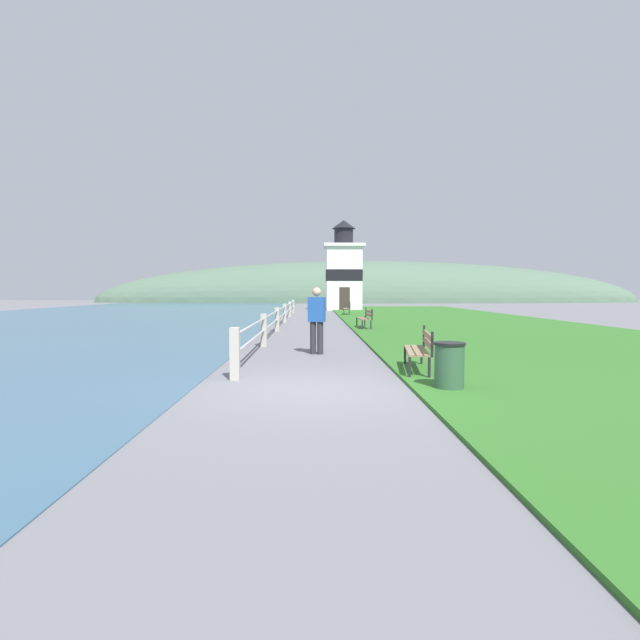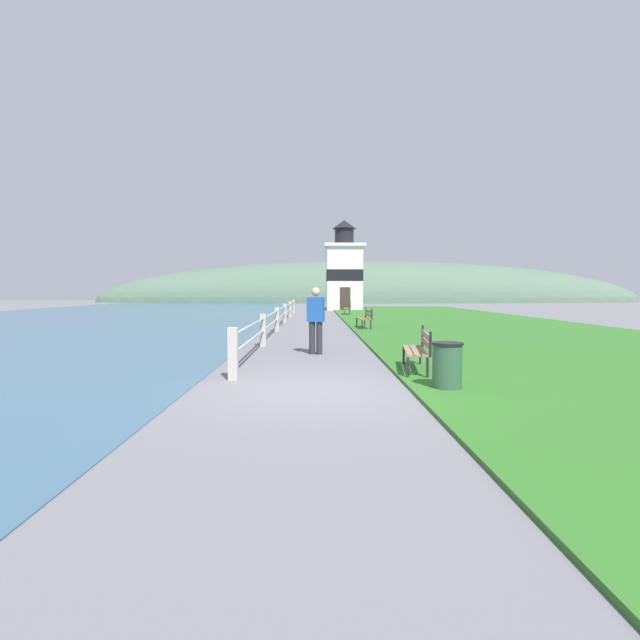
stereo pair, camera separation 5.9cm
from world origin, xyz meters
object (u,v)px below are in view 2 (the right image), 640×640
at_px(person_strolling, 316,318).
at_px(park_bench_near, 419,347).
at_px(park_bench_far, 348,307).
at_px(trash_bin, 447,367).
at_px(lighthouse, 344,272).
at_px(park_bench_midway, 366,317).

bearing_deg(person_strolling, park_bench_near, -130.70).
bearing_deg(person_strolling, park_bench_far, 8.22).
xyz_separation_m(park_bench_near, trash_bin, (0.08, -1.90, -0.12)).
distance_m(person_strolling, trash_bin, 5.49).
bearing_deg(park_bench_near, park_bench_far, -82.80).
xyz_separation_m(person_strolling, trash_bin, (2.23, -4.99, -0.56)).
height_order(park_bench_far, person_strolling, person_strolling).
bearing_deg(lighthouse, park_bench_far, -91.73).
distance_m(park_bench_near, trash_bin, 1.90).
relative_size(park_bench_near, park_bench_midway, 1.03).
bearing_deg(lighthouse, trash_bin, -90.62).
relative_size(park_bench_midway, trash_bin, 2.15).
xyz_separation_m(park_bench_near, lighthouse, (0.47, 33.88, 2.80)).
distance_m(park_bench_far, person_strolling, 21.35).
relative_size(lighthouse, trash_bin, 9.40).
xyz_separation_m(park_bench_far, lighthouse, (0.29, 9.57, 2.80)).
distance_m(park_bench_near, park_bench_midway, 11.81).
bearing_deg(park_bench_near, lighthouse, -83.17).
xyz_separation_m(park_bench_midway, trash_bin, (-0.02, -13.71, -0.11)).
bearing_deg(park_bench_midway, trash_bin, 87.19).
height_order(park_bench_midway, person_strolling, person_strolling).
distance_m(park_bench_near, lighthouse, 34.00).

